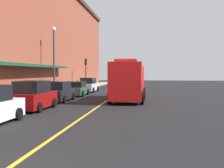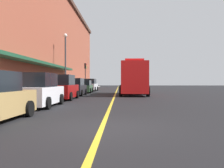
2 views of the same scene
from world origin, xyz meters
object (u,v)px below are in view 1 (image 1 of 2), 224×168
object	(u,v)px
parking_meter_2	(30,91)
street_lamp_left	(54,54)
parked_car_3	(59,92)
parked_car_2	(33,96)
parking_meter_3	(67,85)
fire_truck	(129,82)
parking_meter_0	(78,83)
traffic_light_near	(86,68)
parked_car_4	(77,89)
parked_car_5	(89,85)

from	to	relation	value
parking_meter_2	street_lamp_left	size ratio (longest dim) A/B	0.19
parked_car_3	parked_car_2	bearing A→B (deg)	179.63
parked_car_3	parking_meter_3	world-z (taller)	parked_car_3
fire_truck	parking_meter_0	bearing A→B (deg)	-144.50
parking_meter_0	street_lamp_left	distance (m)	8.06
parking_meter_2	street_lamp_left	xyz separation A→B (m)	(-0.60, 7.24, 3.34)
parking_meter_2	parking_meter_3	bearing A→B (deg)	90.00
fire_truck	parking_meter_3	xyz separation A→B (m)	(-7.25, 5.76, -0.62)
parked_car_2	parking_meter_0	world-z (taller)	parked_car_2
street_lamp_left	traffic_light_near	size ratio (longest dim) A/B	1.61
parked_car_4	fire_truck	size ratio (longest dim) A/B	0.59
parked_car_3	traffic_light_near	distance (m)	16.70
fire_truck	parking_meter_3	distance (m)	9.28
parked_car_4	parking_meter_0	xyz separation A→B (m)	(-1.44, 5.96, 0.33)
street_lamp_left	parked_car_5	bearing A→B (deg)	74.15
parking_meter_0	parking_meter_2	bearing A→B (deg)	-90.00
parking_meter_2	street_lamp_left	world-z (taller)	street_lamp_left
fire_truck	street_lamp_left	distance (m)	8.86
parked_car_4	traffic_light_near	bearing A→B (deg)	5.68
parked_car_5	parking_meter_0	xyz separation A→B (m)	(-1.45, 0.07, 0.22)
parked_car_2	traffic_light_near	size ratio (longest dim) A/B	1.00
parked_car_2	fire_truck	distance (m)	9.06
parking_meter_3	parking_meter_0	bearing A→B (deg)	90.00
parked_car_2	traffic_light_near	distance (m)	22.01
parked_car_4	street_lamp_left	size ratio (longest dim) A/B	0.70
parked_car_3	parked_car_5	bearing A→B (deg)	-1.07
parked_car_4	parked_car_5	bearing A→B (deg)	-1.92
parked_car_5	street_lamp_left	world-z (taller)	street_lamp_left
parked_car_2	parked_car_5	xyz separation A→B (m)	(0.08, 17.19, -0.05)
parked_car_3	fire_truck	xyz separation A→B (m)	(5.89, 1.48, 0.87)
parked_car_5	parking_meter_2	bearing A→B (deg)	176.35
parked_car_5	traffic_light_near	distance (m)	5.39
parked_car_2	parking_meter_0	xyz separation A→B (m)	(-1.37, 17.26, 0.17)
parked_car_2	parked_car_4	bearing A→B (deg)	-0.09
parking_meter_0	parking_meter_2	xyz separation A→B (m)	(0.00, -14.56, 0.00)
parking_meter_0	traffic_light_near	size ratio (longest dim) A/B	0.31
parked_car_3	parking_meter_0	bearing A→B (deg)	5.91
parked_car_5	street_lamp_left	size ratio (longest dim) A/B	0.60
parked_car_2	parking_meter_2	size ratio (longest dim) A/B	3.24
parked_car_2	parked_car_4	world-z (taller)	parked_car_2
parked_car_3	parked_car_5	size ratio (longest dim) A/B	1.15
parked_car_2	parked_car_3	size ratio (longest dim) A/B	0.90
parking_meter_3	traffic_light_near	xyz separation A→B (m)	(0.06, 9.24, 2.10)
fire_truck	traffic_light_near	world-z (taller)	traffic_light_near
parked_car_2	parking_meter_3	bearing A→B (deg)	6.44
parking_meter_3	traffic_light_near	size ratio (longest dim) A/B	0.31
parking_meter_0	street_lamp_left	size ratio (longest dim) A/B	0.19
parked_car_3	fire_truck	size ratio (longest dim) A/B	0.58
parked_car_3	traffic_light_near	size ratio (longest dim) A/B	1.11
parking_meter_3	parked_car_5	bearing A→B (deg)	72.35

